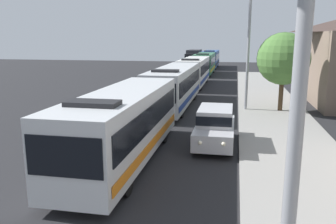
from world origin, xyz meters
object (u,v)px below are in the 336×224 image
object	(u,v)px
bus_middle	(194,71)
streetlamp_near	(302,57)
bus_lead	(124,123)
streetlamp_mid	(249,39)
white_suv	(215,125)
bus_fourth_in_line	(205,63)
bus_second_in_line	(175,85)
bus_rear	(211,58)
roadside_tree	(283,59)
box_truck_oncoming	(194,58)

from	to	relation	value
bus_middle	streetlamp_near	xyz separation A→B (m)	(5.40, -33.88, 3.31)
bus_lead	streetlamp_mid	world-z (taller)	streetlamp_mid
white_suv	streetlamp_mid	world-z (taller)	streetlamp_mid
bus_middle	white_suv	world-z (taller)	bus_middle
bus_fourth_in_line	white_suv	bearing A→B (deg)	-83.90
white_suv	bus_lead	bearing A→B (deg)	-140.88
bus_second_in_line	white_suv	bearing A→B (deg)	-68.45
bus_middle	bus_rear	world-z (taller)	same
bus_middle	streetlamp_mid	distance (m)	14.55
streetlamp_mid	bus_fourth_in_line	bearing A→B (deg)	101.81
bus_fourth_in_line	bus_lead	bearing A→B (deg)	-90.00
white_suv	streetlamp_near	bearing A→B (deg)	-81.96
white_suv	streetlamp_mid	bearing A→B (deg)	79.05
bus_fourth_in_line	streetlamp_mid	size ratio (longest dim) A/B	1.30
bus_lead	bus_second_in_line	size ratio (longest dim) A/B	0.88
streetlamp_near	roadside_tree	world-z (taller)	streetlamp_near
bus_rear	streetlamp_near	xyz separation A→B (m)	(5.40, -58.77, 3.31)
bus_rear	streetlamp_mid	size ratio (longest dim) A/B	1.41
streetlamp_near	roadside_tree	bearing A→B (deg)	83.34
bus_lead	streetlamp_near	bearing A→B (deg)	-59.14
streetlamp_mid	bus_lead	bearing A→B (deg)	-114.60
bus_lead	bus_second_in_line	distance (m)	12.37
bus_second_in_line	bus_rear	distance (m)	37.36
streetlamp_mid	roadside_tree	distance (m)	2.78
bus_second_in_line	roadside_tree	distance (m)	8.14
bus_second_in_line	roadside_tree	bearing A→B (deg)	-4.11
bus_lead	streetlamp_mid	size ratio (longest dim) A/B	1.30
bus_rear	white_suv	bearing A→B (deg)	-85.47
bus_lead	roadside_tree	size ratio (longest dim) A/B	1.92
streetlamp_mid	roadside_tree	xyz separation A→B (m)	(2.43, 0.02, -1.33)
box_truck_oncoming	bus_middle	bearing A→B (deg)	-82.90
white_suv	streetlamp_near	world-z (taller)	streetlamp_near
box_truck_oncoming	bus_rear	bearing A→B (deg)	-25.92
bus_fourth_in_line	streetlamp_mid	xyz separation A→B (m)	(5.40, -25.82, 3.47)
bus_fourth_in_line	box_truck_oncoming	distance (m)	14.12
bus_middle	bus_fourth_in_line	xyz separation A→B (m)	(-0.00, 12.77, -0.00)
roadside_tree	bus_rear	bearing A→B (deg)	101.67
bus_second_in_line	streetlamp_near	bearing A→B (deg)	-75.85
white_suv	box_truck_oncoming	size ratio (longest dim) A/B	0.60
streetlamp_mid	bus_middle	bearing A→B (deg)	112.46
bus_middle	bus_fourth_in_line	world-z (taller)	same
bus_middle	bus_rear	bearing A→B (deg)	90.00
bus_fourth_in_line	streetlamp_near	world-z (taller)	streetlamp_near
white_suv	roadside_tree	size ratio (longest dim) A/B	0.84
white_suv	bus_middle	bearing A→B (deg)	99.61
white_suv	box_truck_oncoming	world-z (taller)	box_truck_oncoming
bus_fourth_in_line	roadside_tree	world-z (taller)	roadside_tree
bus_fourth_in_line	bus_rear	xyz separation A→B (m)	(0.00, 12.12, 0.00)
bus_lead	bus_middle	size ratio (longest dim) A/B	0.95
bus_middle	bus_fourth_in_line	size ratio (longest dim) A/B	1.06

